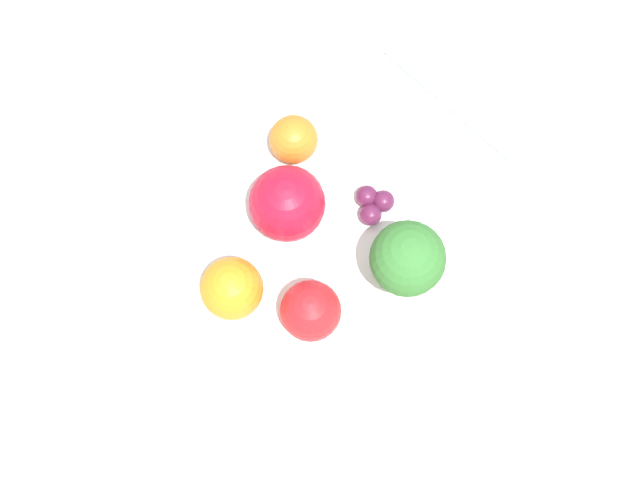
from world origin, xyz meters
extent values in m
plane|color=gray|center=(0.00, 0.00, 0.00)|extent=(6.00, 6.00, 0.00)
cube|color=beige|center=(0.00, 0.00, 0.01)|extent=(1.20, 1.20, 0.02)
cylinder|color=white|center=(0.00, 0.00, 0.03)|extent=(0.22, 0.22, 0.03)
cylinder|color=#99C17A|center=(-0.05, -0.05, 0.06)|extent=(0.02, 0.02, 0.03)
sphere|color=#387A33|center=(-0.05, -0.05, 0.10)|extent=(0.06, 0.06, 0.06)
sphere|color=red|center=(-0.05, 0.04, 0.07)|extent=(0.05, 0.05, 0.05)
sphere|color=#B7142D|center=(0.03, 0.01, 0.08)|extent=(0.06, 0.06, 0.06)
sphere|color=orange|center=(-0.01, 0.08, 0.07)|extent=(0.05, 0.05, 0.05)
sphere|color=orange|center=(0.08, -0.02, 0.07)|extent=(0.04, 0.04, 0.04)
sphere|color=#5B1E42|center=(0.02, -0.05, 0.06)|extent=(0.02, 0.02, 0.02)
sphere|color=#5B1E42|center=(0.00, -0.05, 0.06)|extent=(0.02, 0.02, 0.02)
sphere|color=#5B1E42|center=(0.01, -0.06, 0.06)|extent=(0.02, 0.02, 0.02)
cube|color=silver|center=(0.09, -0.23, 0.02)|extent=(0.19, 0.18, 0.01)
camera|label=1|loc=(-0.19, 0.10, 0.75)|focal=50.00mm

